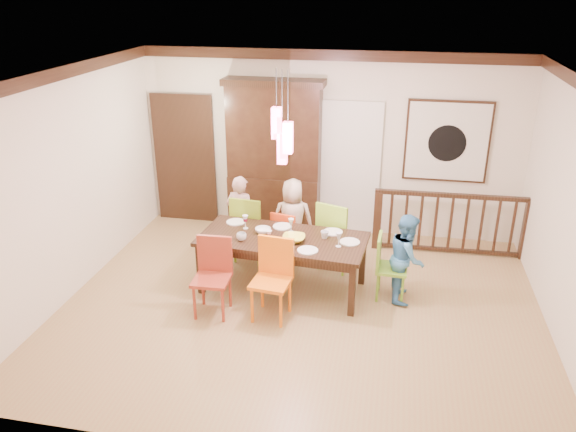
% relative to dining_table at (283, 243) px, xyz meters
% --- Properties ---
extents(floor, '(6.00, 6.00, 0.00)m').
position_rel_dining_table_xyz_m(floor, '(0.32, -0.42, -0.67)').
color(floor, '#A88151').
rests_on(floor, ground).
extents(ceiling, '(6.00, 6.00, 0.00)m').
position_rel_dining_table_xyz_m(ceiling, '(0.32, -0.42, 2.23)').
color(ceiling, white).
rests_on(ceiling, wall_back).
extents(wall_back, '(6.00, 0.00, 6.00)m').
position_rel_dining_table_xyz_m(wall_back, '(0.32, 2.08, 0.78)').
color(wall_back, silver).
rests_on(wall_back, floor).
extents(wall_left, '(0.00, 5.00, 5.00)m').
position_rel_dining_table_xyz_m(wall_left, '(-2.68, -0.42, 0.78)').
color(wall_left, silver).
rests_on(wall_left, floor).
extents(wall_right, '(0.00, 5.00, 5.00)m').
position_rel_dining_table_xyz_m(wall_right, '(3.32, -0.42, 0.78)').
color(wall_right, silver).
rests_on(wall_right, floor).
extents(crown_molding, '(6.00, 5.00, 0.16)m').
position_rel_dining_table_xyz_m(crown_molding, '(0.32, -0.42, 2.15)').
color(crown_molding, black).
rests_on(crown_molding, wall_back).
extents(panel_door, '(1.04, 0.07, 2.24)m').
position_rel_dining_table_xyz_m(panel_door, '(-2.08, 2.03, 0.38)').
color(panel_door, black).
rests_on(panel_door, wall_back).
extents(white_doorway, '(0.97, 0.05, 2.22)m').
position_rel_dining_table_xyz_m(white_doorway, '(0.67, 2.04, 0.38)').
color(white_doorway, silver).
rests_on(white_doorway, wall_back).
extents(painting, '(1.25, 0.06, 1.25)m').
position_rel_dining_table_xyz_m(painting, '(2.12, 2.04, 0.93)').
color(painting, black).
rests_on(painting, wall_back).
extents(pendant_cluster, '(0.27, 0.21, 1.14)m').
position_rel_dining_table_xyz_m(pendant_cluster, '(0.00, -0.00, 1.44)').
color(pendant_cluster, '#FF4C76').
rests_on(pendant_cluster, ceiling).
extents(dining_table, '(2.24, 1.16, 0.75)m').
position_rel_dining_table_xyz_m(dining_table, '(0.00, 0.00, 0.00)').
color(dining_table, black).
rests_on(dining_table, floor).
extents(chair_far_left, '(0.51, 0.51, 1.02)m').
position_rel_dining_table_xyz_m(chair_far_left, '(-0.64, 0.76, -0.09)').
color(chair_far_left, '#7EA621').
rests_on(chair_far_left, floor).
extents(chair_far_mid, '(0.45, 0.45, 0.83)m').
position_rel_dining_table_xyz_m(chair_far_mid, '(-0.08, 0.74, -0.19)').
color(chair_far_mid, '#E44014').
rests_on(chair_far_mid, floor).
extents(chair_far_right, '(0.60, 0.60, 1.04)m').
position_rel_dining_table_xyz_m(chair_far_right, '(0.64, 0.73, -0.08)').
color(chair_far_right, '#89C22E').
rests_on(chair_far_right, floor).
extents(chair_near_left, '(0.46, 0.46, 0.97)m').
position_rel_dining_table_xyz_m(chair_near_left, '(-0.73, -0.78, -0.11)').
color(chair_near_left, '#983321').
rests_on(chair_near_left, floor).
extents(chair_near_mid, '(0.50, 0.50, 1.00)m').
position_rel_dining_table_xyz_m(chair_near_mid, '(0.00, -0.72, -0.10)').
color(chair_near_mid, orange).
rests_on(chair_near_mid, floor).
extents(chair_end_right, '(0.40, 0.40, 0.86)m').
position_rel_dining_table_xyz_m(chair_end_right, '(1.43, 0.04, -0.17)').
color(chair_end_right, '#74AC2C').
rests_on(chair_end_right, floor).
extents(china_hutch, '(1.57, 0.46, 2.47)m').
position_rel_dining_table_xyz_m(china_hutch, '(-0.52, 1.87, 0.57)').
color(china_hutch, black).
rests_on(china_hutch, floor).
extents(balustrade, '(2.29, 0.13, 0.96)m').
position_rel_dining_table_xyz_m(balustrade, '(2.25, 1.53, -0.17)').
color(balustrade, black).
rests_on(balustrade, floor).
extents(person_far_left, '(0.51, 0.39, 1.27)m').
position_rel_dining_table_xyz_m(person_far_left, '(-0.79, 0.82, -0.03)').
color(person_far_left, '#D6A3A2').
rests_on(person_far_left, floor).
extents(person_far_mid, '(0.65, 0.47, 1.24)m').
position_rel_dining_table_xyz_m(person_far_mid, '(-0.03, 0.88, -0.05)').
color(person_far_mid, '#C1A992').
rests_on(person_far_mid, floor).
extents(person_end_right, '(0.44, 0.57, 1.17)m').
position_rel_dining_table_xyz_m(person_end_right, '(1.61, 0.06, -0.08)').
color(person_end_right, '#4589C1').
rests_on(person_end_right, floor).
extents(serving_bowl, '(0.31, 0.31, 0.07)m').
position_rel_dining_table_xyz_m(serving_bowl, '(0.16, -0.08, 0.12)').
color(serving_bowl, yellow).
rests_on(serving_bowl, dining_table).
extents(small_bowl, '(0.23, 0.23, 0.07)m').
position_rel_dining_table_xyz_m(small_bowl, '(-0.28, 0.09, 0.11)').
color(small_bowl, white).
rests_on(small_bowl, dining_table).
extents(cup_left, '(0.16, 0.16, 0.10)m').
position_rel_dining_table_xyz_m(cup_left, '(-0.50, -0.19, 0.13)').
color(cup_left, silver).
rests_on(cup_left, dining_table).
extents(cup_right, '(0.14, 0.14, 0.10)m').
position_rel_dining_table_xyz_m(cup_right, '(0.54, 0.08, 0.13)').
color(cup_right, silver).
rests_on(cup_right, dining_table).
extents(plate_far_left, '(0.26, 0.26, 0.01)m').
position_rel_dining_table_xyz_m(plate_far_left, '(-0.74, 0.35, 0.09)').
color(plate_far_left, white).
rests_on(plate_far_left, dining_table).
extents(plate_far_mid, '(0.26, 0.26, 0.01)m').
position_rel_dining_table_xyz_m(plate_far_mid, '(-0.07, 0.33, 0.09)').
color(plate_far_mid, white).
rests_on(plate_far_mid, dining_table).
extents(plate_far_right, '(0.26, 0.26, 0.01)m').
position_rel_dining_table_xyz_m(plate_far_right, '(0.62, 0.28, 0.09)').
color(plate_far_right, white).
rests_on(plate_far_right, dining_table).
extents(plate_near_left, '(0.26, 0.26, 0.01)m').
position_rel_dining_table_xyz_m(plate_near_left, '(-0.72, -0.34, 0.09)').
color(plate_near_left, white).
rests_on(plate_near_left, dining_table).
extents(plate_near_mid, '(0.26, 0.26, 0.01)m').
position_rel_dining_table_xyz_m(plate_near_mid, '(0.38, -0.33, 0.09)').
color(plate_near_mid, white).
rests_on(plate_near_mid, dining_table).
extents(plate_end_right, '(0.26, 0.26, 0.01)m').
position_rel_dining_table_xyz_m(plate_end_right, '(0.87, 0.01, 0.09)').
color(plate_end_right, white).
rests_on(plate_end_right, dining_table).
extents(wine_glass_a, '(0.08, 0.08, 0.19)m').
position_rel_dining_table_xyz_m(wine_glass_a, '(-0.55, 0.18, 0.18)').
color(wine_glass_a, '#590C19').
rests_on(wine_glass_a, dining_table).
extents(wine_glass_b, '(0.08, 0.08, 0.19)m').
position_rel_dining_table_xyz_m(wine_glass_b, '(0.07, 0.19, 0.18)').
color(wine_glass_b, silver).
rests_on(wine_glass_b, dining_table).
extents(wine_glass_c, '(0.08, 0.08, 0.19)m').
position_rel_dining_table_xyz_m(wine_glass_c, '(-0.13, -0.24, 0.18)').
color(wine_glass_c, '#590C19').
rests_on(wine_glass_c, dining_table).
extents(wine_glass_d, '(0.08, 0.08, 0.19)m').
position_rel_dining_table_xyz_m(wine_glass_d, '(0.74, -0.13, 0.18)').
color(wine_glass_d, silver).
rests_on(wine_glass_d, dining_table).
extents(napkin, '(0.18, 0.14, 0.01)m').
position_rel_dining_table_xyz_m(napkin, '(-0.02, -0.33, 0.09)').
color(napkin, '#D83359').
rests_on(napkin, dining_table).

